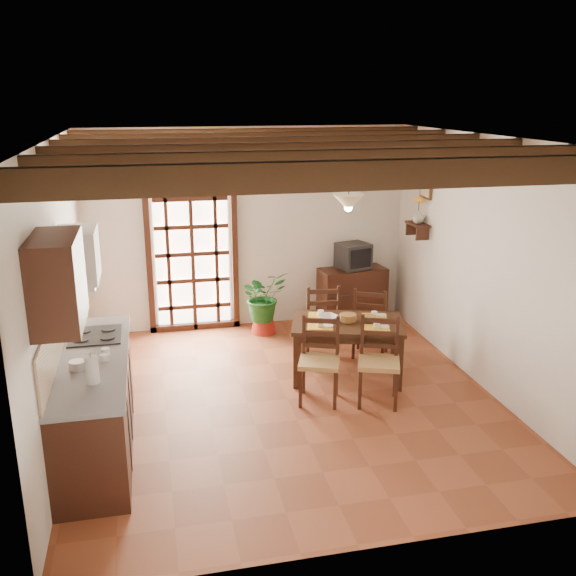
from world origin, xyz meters
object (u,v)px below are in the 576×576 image
object	(u,v)px
dining_table	(348,329)
chair_near_left	(319,376)
sideboard	(352,296)
crt_tv	(353,256)
kitchen_counter	(95,402)
potted_plant	(263,294)
chair_far_right	(370,334)
chair_far_left	(321,332)
pendant_lamp	(348,201)
chair_near_right	(378,377)

from	to	relation	value
dining_table	chair_near_left	size ratio (longest dim) A/B	1.56
sideboard	crt_tv	xyz separation A→B (m)	(0.00, -0.01, 0.60)
crt_tv	kitchen_counter	bearing A→B (deg)	-156.60
crt_tv	potted_plant	size ratio (longest dim) A/B	0.28
chair_far_right	potted_plant	distance (m)	1.65
chair_near_left	chair_far_left	world-z (taller)	chair_far_left
sideboard	pendant_lamp	distance (m)	2.47
chair_far_right	dining_table	bearing A→B (deg)	76.95
dining_table	crt_tv	size ratio (longest dim) A/B	2.84
chair_near_right	chair_far_left	bearing A→B (deg)	120.07
crt_tv	sideboard	bearing A→B (deg)	73.85
dining_table	chair_far_right	distance (m)	0.78
kitchen_counter	sideboard	bearing A→B (deg)	39.61
chair_near_left	sideboard	world-z (taller)	chair_near_left
potted_plant	pendant_lamp	distance (m)	2.28
dining_table	crt_tv	distance (m)	1.95
chair_far_right	crt_tv	distance (m)	1.45
dining_table	chair_far_left	distance (m)	0.78
pendant_lamp	crt_tv	bearing A→B (deg)	69.20
chair_near_right	sideboard	world-z (taller)	chair_near_right
chair_near_left	chair_far_right	world-z (taller)	same
crt_tv	pendant_lamp	xyz separation A→B (m)	(-0.64, -1.69, 1.08)
chair_near_right	kitchen_counter	bearing A→B (deg)	-153.66
chair_far_right	sideboard	size ratio (longest dim) A/B	0.97
dining_table	chair_far_right	size ratio (longest dim) A/B	1.56
kitchen_counter	chair_far_left	distance (m)	3.17
kitchen_counter	sideboard	xyz separation A→B (m)	(3.41, 2.83, -0.07)
chair_near_right	chair_far_right	bearing A→B (deg)	94.19
chair_near_left	sideboard	distance (m)	2.59
dining_table	pendant_lamp	xyz separation A→B (m)	(0.00, 0.10, 1.48)
kitchen_counter	potted_plant	distance (m)	3.40
sideboard	chair_near_left	bearing A→B (deg)	-122.03
potted_plant	sideboard	bearing A→B (deg)	6.03
chair_near_left	chair_far_right	xyz separation A→B (m)	(0.96, 1.07, 0.00)
kitchen_counter	chair_near_right	xyz separation A→B (m)	(2.90, 0.32, -0.18)
chair_far_left	pendant_lamp	xyz separation A→B (m)	(0.12, -0.61, 1.78)
kitchen_counter	potted_plant	bearing A→B (deg)	52.23
chair_near_left	sideboard	xyz separation A→B (m)	(1.13, 2.33, 0.11)
dining_table	kitchen_counter	bearing A→B (deg)	-143.58
crt_tv	chair_far_left	bearing A→B (deg)	-141.37
pendant_lamp	chair_near_left	bearing A→B (deg)	-127.33
chair_far_left	kitchen_counter	bearing A→B (deg)	39.73
sideboard	potted_plant	distance (m)	1.35
chair_near_left	chair_near_right	distance (m)	0.63
chair_near_right	chair_far_right	world-z (taller)	chair_near_right
chair_near_right	sideboard	distance (m)	2.56
crt_tv	chair_near_right	bearing A→B (deg)	-117.82
chair_far_right	crt_tv	bearing A→B (deg)	-68.40
crt_tv	pendant_lamp	world-z (taller)	pendant_lamp
dining_table	chair_near_right	size ratio (longest dim) A/B	1.53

